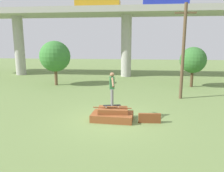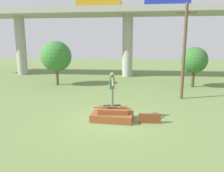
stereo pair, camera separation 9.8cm
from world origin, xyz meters
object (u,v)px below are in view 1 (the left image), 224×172
at_px(skateboard, 112,105).
at_px(tree_behind_left, 193,60).
at_px(utility_pole, 183,50).
at_px(car_on_overpass_mid, 97,2).
at_px(skater, 112,87).
at_px(car_on_overpass_right, 165,3).
at_px(tree_behind_right, 55,56).

bearing_deg(skateboard, tree_behind_left, 56.56).
relative_size(skateboard, utility_pole, 0.14).
xyz_separation_m(skateboard, tree_behind_left, (5.72, 8.66, 1.51)).
bearing_deg(car_on_overpass_mid, skater, -77.60).
xyz_separation_m(skateboard, car_on_overpass_mid, (-3.01, 13.71, 7.02)).
bearing_deg(car_on_overpass_right, skater, -105.16).
distance_m(skater, tree_behind_left, 10.40).
relative_size(car_on_overpass_right, tree_behind_left, 1.40).
distance_m(skateboard, tree_behind_right, 10.20).
bearing_deg(tree_behind_left, skater, -123.44).
bearing_deg(car_on_overpass_mid, car_on_overpass_right, 6.26).
relative_size(car_on_overpass_right, utility_pole, 0.76).
bearing_deg(tree_behind_right, tree_behind_left, 2.21).
relative_size(car_on_overpass_mid, tree_behind_right, 1.21).
relative_size(car_on_overpass_right, tree_behind_right, 1.21).
relative_size(skateboard, tree_behind_right, 0.22).
distance_m(skateboard, car_on_overpass_right, 16.54).
xyz_separation_m(car_on_overpass_mid, utility_pole, (7.06, -9.16, -4.59)).
distance_m(car_on_overpass_mid, tree_behind_right, 8.08).
relative_size(skater, car_on_overpass_right, 0.34).
bearing_deg(skateboard, tree_behind_right, 125.07).
height_order(tree_behind_left, tree_behind_right, tree_behind_right).
bearing_deg(car_on_overpass_mid, tree_behind_right, -116.64).
distance_m(skateboard, tree_behind_left, 10.49).
xyz_separation_m(car_on_overpass_mid, car_on_overpass_right, (6.94, 0.76, -0.04)).
xyz_separation_m(utility_pole, tree_behind_right, (-9.82, 3.67, -0.66)).
bearing_deg(skater, car_on_overpass_mid, 102.40).
distance_m(skater, car_on_overpass_right, 16.18).
bearing_deg(utility_pole, car_on_overpass_right, 90.72).
xyz_separation_m(skater, utility_pole, (4.05, 4.55, 1.52)).
relative_size(tree_behind_left, tree_behind_right, 0.87).
distance_m(car_on_overpass_right, utility_pole, 10.91).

